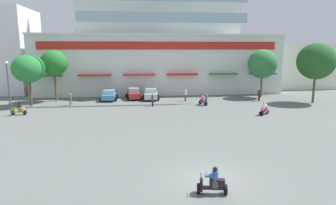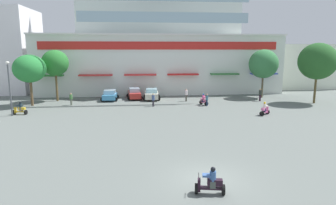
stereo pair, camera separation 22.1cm
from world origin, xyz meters
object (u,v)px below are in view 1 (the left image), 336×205
at_px(plaza_tree_0, 28,69).
at_px(parked_car_0, 109,95).
at_px(parked_car_2, 151,94).
at_px(scooter_rider_1, 264,109).
at_px(parked_car_1, 133,93).
at_px(pedestrian_1, 185,94).
at_px(plaza_tree_2, 54,63).
at_px(plaza_tree_1, 262,64).
at_px(pedestrian_2, 259,94).
at_px(pedestrian_3, 206,99).
at_px(pedestrian_0, 70,98).
at_px(scooter_rider_0, 19,109).
at_px(plaza_tree_3, 316,61).
at_px(scooter_rider_2, 203,100).
at_px(pedestrian_4, 153,99).
at_px(streetlamp_near, 8,84).
at_px(scooter_rider_4, 213,183).

distance_m(plaza_tree_0, parked_car_0, 10.81).
bearing_deg(parked_car_2, scooter_rider_1, -44.09).
relative_size(parked_car_1, pedestrian_1, 2.54).
distance_m(plaza_tree_2, parked_car_1, 11.60).
bearing_deg(parked_car_0, plaza_tree_1, -0.18).
xyz_separation_m(pedestrian_2, pedestrian_3, (-8.19, -2.72, -0.08)).
relative_size(pedestrian_0, pedestrian_2, 0.91).
bearing_deg(scooter_rider_0, plaza_tree_3, 5.08).
xyz_separation_m(plaza_tree_0, scooter_rider_2, (21.93, -1.82, -4.09)).
height_order(pedestrian_2, pedestrian_4, pedestrian_2).
bearing_deg(streetlamp_near, parked_car_2, 29.57).
height_order(plaza_tree_2, scooter_rider_4, plaza_tree_2).
distance_m(plaza_tree_3, scooter_rider_1, 12.64).
bearing_deg(scooter_rider_2, pedestrian_3, -69.63).
bearing_deg(scooter_rider_1, scooter_rider_2, 128.93).
relative_size(parked_car_0, pedestrian_3, 2.45).
bearing_deg(pedestrian_1, scooter_rider_1, -53.01).
distance_m(parked_car_0, pedestrian_3, 13.87).
xyz_separation_m(parked_car_0, parked_car_1, (3.43, 0.83, 0.06)).
height_order(scooter_rider_1, pedestrian_3, pedestrian_3).
xyz_separation_m(parked_car_1, pedestrian_2, (17.41, -3.80, 0.20)).
xyz_separation_m(plaza_tree_0, parked_car_0, (9.54, 3.16, -3.97)).
distance_m(parked_car_2, pedestrian_0, 11.04).
distance_m(parked_car_2, streetlamp_near, 18.16).
bearing_deg(scooter_rider_1, parked_car_1, 139.05).
bearing_deg(streetlamp_near, pedestrian_3, 8.41).
distance_m(scooter_rider_4, pedestrian_3, 23.44).
bearing_deg(plaza_tree_2, parked_car_2, -1.09).
bearing_deg(scooter_rider_4, pedestrian_3, 77.02).
height_order(plaza_tree_0, scooter_rider_0, plaza_tree_0).
height_order(plaza_tree_0, pedestrian_3, plaza_tree_0).
xyz_separation_m(pedestrian_2, streetlamp_near, (-30.56, -6.02, 2.50)).
xyz_separation_m(plaza_tree_3, pedestrian_3, (-14.80, -0.50, -4.64)).
xyz_separation_m(plaza_tree_3, scooter_rider_2, (-15.06, 0.21, -4.94)).
distance_m(plaza_tree_1, pedestrian_0, 27.50).
xyz_separation_m(plaza_tree_1, pedestrian_3, (-9.70, -5.61, -4.09)).
bearing_deg(parked_car_1, plaza_tree_0, -162.89).
xyz_separation_m(parked_car_2, streetlamp_near, (-15.62, -8.86, 2.70)).
height_order(plaza_tree_3, scooter_rider_4, plaza_tree_3).
xyz_separation_m(scooter_rider_0, pedestrian_1, (19.66, 6.33, 0.38)).
height_order(plaza_tree_2, parked_car_1, plaza_tree_2).
relative_size(parked_car_2, pedestrian_1, 2.29).
relative_size(plaza_tree_2, scooter_rider_2, 4.63).
distance_m(scooter_rider_0, pedestrian_1, 20.66).
bearing_deg(pedestrian_0, plaza_tree_1, 7.00).
relative_size(parked_car_0, scooter_rider_1, 2.58).
height_order(scooter_rider_4, pedestrian_4, pedestrian_4).
bearing_deg(pedestrian_3, scooter_rider_2, 110.37).
xyz_separation_m(plaza_tree_3, parked_car_2, (-21.54, 5.06, -4.77)).
xyz_separation_m(plaza_tree_1, plaza_tree_2, (-29.61, 0.20, 0.27)).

